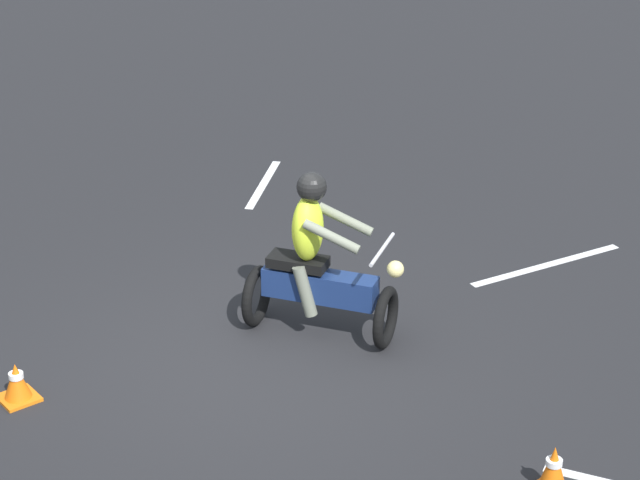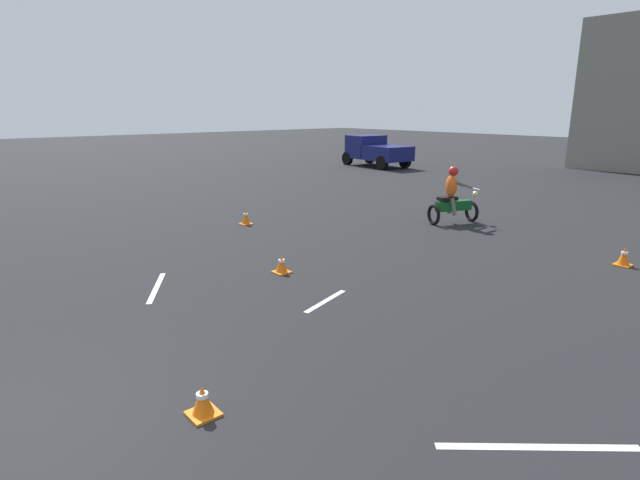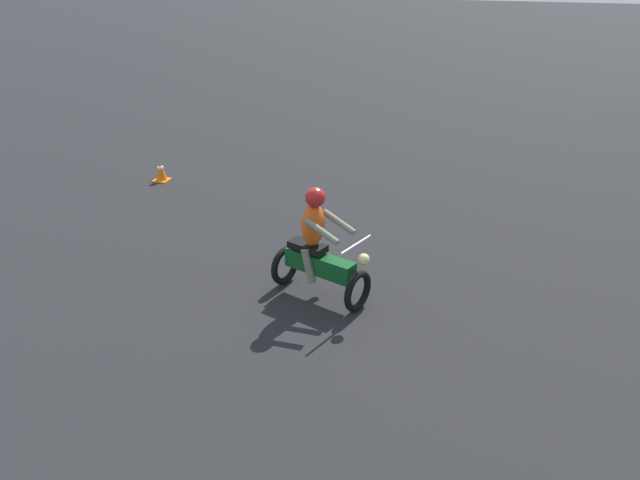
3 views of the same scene
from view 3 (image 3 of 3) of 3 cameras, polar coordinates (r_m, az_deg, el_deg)
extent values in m
torus|color=black|center=(8.66, 3.47, -4.69)|extent=(0.60, 0.30, 0.60)
torus|color=black|center=(9.33, -3.21, -2.32)|extent=(0.60, 0.30, 0.60)
cube|color=#0F4C1E|center=(8.88, 0.00, -2.22)|extent=(0.60, 1.12, 0.28)
cube|color=black|center=(8.90, -1.14, -0.57)|extent=(0.44, 0.62, 0.10)
cylinder|color=silver|center=(8.35, 3.31, -0.43)|extent=(0.67, 0.27, 0.04)
sphere|color=#F2E08C|center=(8.37, 4.02, -1.77)|extent=(0.21, 0.21, 0.16)
ellipsoid|color=#EA5919|center=(8.69, -0.64, 1.39)|extent=(0.47, 0.40, 0.64)
cylinder|color=slate|center=(8.36, 0.18, 0.77)|extent=(0.27, 0.55, 0.27)
cylinder|color=slate|center=(8.66, 1.75, 1.65)|extent=(0.27, 0.55, 0.27)
cylinder|color=slate|center=(8.83, -1.06, -2.38)|extent=(0.20, 0.27, 0.51)
cylinder|color=slate|center=(9.03, 0.02, -1.71)|extent=(0.20, 0.27, 0.51)
sphere|color=red|center=(8.50, -0.43, 3.92)|extent=(0.36, 0.36, 0.28)
cube|color=orange|center=(14.03, -14.26, 5.33)|extent=(0.32, 0.32, 0.03)
cone|color=orange|center=(13.96, -14.35, 6.18)|extent=(0.24, 0.24, 0.41)
cylinder|color=white|center=(13.94, -14.38, 6.42)|extent=(0.13, 0.13, 0.05)
camera|label=1|loc=(15.31, -20.49, 28.78)|focal=70.00mm
camera|label=2|loc=(14.43, -75.70, 0.64)|focal=28.00mm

